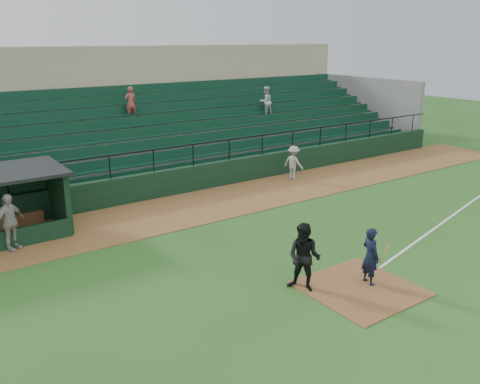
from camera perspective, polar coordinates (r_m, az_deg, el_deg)
ground at (r=15.79m, az=10.60°, el=-9.25°), size 90.00×90.00×0.00m
warning_track at (r=21.66m, az=-4.55°, el=-1.60°), size 40.00×4.00×0.03m
home_plate_dirt at (r=15.18m, az=13.32°, el=-10.49°), size 3.00×3.00×0.03m
foul_line at (r=22.43m, az=22.94°, el=-2.31°), size 17.49×4.44×0.01m
stadium_structure at (r=28.54m, az=-13.41°, el=7.27°), size 38.00×13.08×6.40m
batter_at_plate at (r=15.19m, az=14.44°, el=-6.99°), size 1.05×0.71×1.73m
umpire at (r=14.42m, az=7.23°, el=-7.33°), size 1.13×1.21×2.00m
runner at (r=25.60m, az=6.03°, el=3.30°), size 0.90×1.23×1.70m
dugout_player_a at (r=18.54m, az=-24.46°, el=-3.12°), size 1.24×1.00×1.96m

